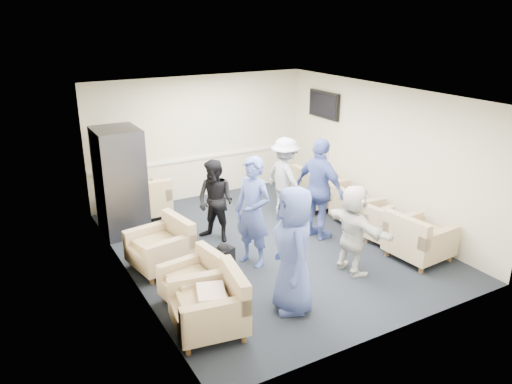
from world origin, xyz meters
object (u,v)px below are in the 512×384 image
armchair_right_far (317,191)px  person_back_left (216,201)px  armchair_left_mid (198,283)px  person_front_right (353,229)px  armchair_right_midnear (391,229)px  armchair_left_far (163,248)px  armchair_corner (145,201)px  person_front_left (294,250)px  vending_machine (120,181)px  armchair_right_midfar (354,208)px  armchair_left_near (213,307)px  armchair_right_near (417,240)px  person_mid_right (320,189)px  person_back_right (285,177)px  person_mid_left (253,212)px

armchair_right_far → person_back_left: (-2.59, -0.44, 0.39)m
armchair_left_mid → person_front_right: bearing=74.1°
armchair_right_midnear → armchair_left_far: bearing=64.7°
armchair_corner → person_front_left: person_front_left is taller
armchair_left_far → armchair_right_midnear: (3.84, -1.17, -0.04)m
person_front_left → person_front_right: person_front_left is taller
vending_machine → armchair_right_midfar: bearing=-24.6°
person_front_left → armchair_right_midnear: bearing=125.4°
vending_machine → person_front_left: size_ratio=1.10×
armchair_left_near → armchair_right_far: armchair_right_far is taller
armchair_right_near → person_mid_right: bearing=26.2°
armchair_left_near → armchair_left_mid: armchair_left_near is taller
vending_machine → person_front_right: bearing=-50.8°
armchair_corner → person_mid_right: (2.50, -2.46, 0.58)m
vending_machine → person_mid_right: vending_machine is taller
armchair_left_mid → armchair_right_midfar: bearing=99.0°
person_mid_right → armchair_corner: bearing=34.4°
person_back_right → person_front_right: person_back_right is taller
armchair_left_far → armchair_right_midnear: 4.01m
person_mid_left → person_back_left: size_ratio=1.21×
armchair_right_midfar → armchair_left_far: bearing=92.3°
person_mid_right → armchair_left_far: bearing=73.4°
armchair_left_near → person_back_left: (1.22, 2.52, 0.40)m
armchair_right_near → person_front_left: size_ratio=0.53×
person_mid_left → person_back_right: (1.58, 1.49, -0.10)m
armchair_right_near → vending_machine: vending_machine is taller
vending_machine → person_mid_left: bearing=-57.3°
person_back_left → person_mid_left: bearing=-23.4°
armchair_right_near → person_mid_right: size_ratio=0.51×
armchair_right_midnear → person_front_left: 2.86m
person_mid_left → person_front_right: bearing=27.1°
armchair_right_far → person_front_left: size_ratio=0.55×
armchair_left_mid → person_mid_right: bearing=101.1°
armchair_left_mid → armchair_corner: size_ratio=0.98×
armchair_left_mid → armchair_right_near: (3.73, -0.58, 0.04)m
armchair_right_far → armchair_left_mid: bearing=125.6°
armchair_right_midnear → person_front_left: (-2.66, -0.86, 0.60)m
vending_machine → armchair_left_near: bearing=-87.9°
armchair_right_midfar → person_front_left: 3.40m
armchair_left_near → armchair_left_mid: 0.74m
armchair_corner → person_front_right: 4.39m
armchair_left_far → person_mid_left: person_mid_left is taller
armchair_right_midnear → person_mid_right: (-0.94, 0.89, 0.64)m
armchair_right_midfar → person_front_left: size_ratio=0.46×
armchair_left_near → person_mid_left: person_mid_left is taller
armchair_corner → person_back_right: 2.87m
armchair_left_far → person_front_left: 2.41m
person_back_right → person_front_right: size_ratio=1.11×
armchair_right_midfar → person_mid_left: (-2.56, -0.49, 0.60)m
armchair_right_far → person_mid_left: bearing=127.3°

